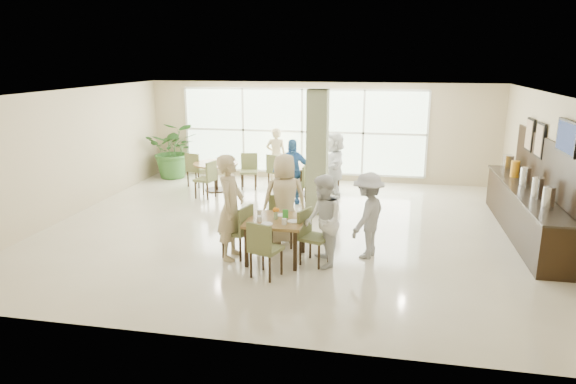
% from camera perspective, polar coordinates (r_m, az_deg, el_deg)
% --- Properties ---
extents(ground, '(10.00, 10.00, 0.00)m').
position_cam_1_polar(ground, '(10.80, 0.18, -4.01)').
color(ground, beige).
rests_on(ground, ground).
extents(room_shell, '(10.00, 10.00, 10.00)m').
position_cam_1_polar(room_shell, '(10.37, 0.19, 4.94)').
color(room_shell, white).
rests_on(room_shell, ground).
extents(window_bank, '(7.00, 0.04, 7.00)m').
position_cam_1_polar(window_bank, '(14.85, 1.56, 6.73)').
color(window_bank, silver).
rests_on(window_bank, ground).
extents(column, '(0.45, 0.45, 2.80)m').
position_cam_1_polar(column, '(11.53, 3.28, 4.38)').
color(column, '#6A6E4C').
rests_on(column, ground).
extents(main_table, '(1.00, 1.00, 0.75)m').
position_cam_1_polar(main_table, '(8.94, -1.36, -3.56)').
color(main_table, brown).
rests_on(main_table, ground).
extents(round_table_left, '(1.18, 1.18, 0.75)m').
position_cam_1_polar(round_table_left, '(13.81, -8.04, 2.56)').
color(round_table_left, brown).
rests_on(round_table_left, ground).
extents(round_table_right, '(1.00, 1.00, 0.75)m').
position_cam_1_polar(round_table_right, '(13.31, 1.50, 2.06)').
color(round_table_right, brown).
rests_on(round_table_right, ground).
extents(chairs_main_table, '(1.98, 1.97, 0.95)m').
position_cam_1_polar(chairs_main_table, '(8.99, -1.50, -4.73)').
color(chairs_main_table, '#626D3C').
rests_on(chairs_main_table, ground).
extents(chairs_table_left, '(2.03, 1.66, 0.95)m').
position_cam_1_polar(chairs_table_left, '(13.80, -7.89, 2.07)').
color(chairs_table_left, '#626D3C').
rests_on(chairs_table_left, ground).
extents(chairs_table_right, '(2.02, 1.92, 0.95)m').
position_cam_1_polar(chairs_table_right, '(13.34, 1.57, 1.77)').
color(chairs_table_right, '#626D3C').
rests_on(chairs_table_right, ground).
extents(tabletop_clutter, '(0.80, 0.73, 0.21)m').
position_cam_1_polar(tabletop_clutter, '(8.86, -1.44, -2.74)').
color(tabletop_clutter, white).
rests_on(tabletop_clutter, main_table).
extents(buffet_counter, '(0.64, 4.70, 1.95)m').
position_cam_1_polar(buffet_counter, '(11.29, 24.86, -1.64)').
color(buffet_counter, black).
rests_on(buffet_counter, ground).
extents(wall_tv, '(0.06, 1.00, 0.58)m').
position_cam_1_polar(wall_tv, '(9.99, 28.61, 5.36)').
color(wall_tv, black).
rests_on(wall_tv, ground).
extents(framed_art_a, '(0.05, 0.55, 0.70)m').
position_cam_1_polar(framed_art_a, '(11.56, 26.19, 5.18)').
color(framed_art_a, black).
rests_on(framed_art_a, ground).
extents(framed_art_b, '(0.05, 0.55, 0.70)m').
position_cam_1_polar(framed_art_b, '(12.32, 25.27, 5.79)').
color(framed_art_b, black).
rests_on(framed_art_b, ground).
extents(potted_plant, '(1.81, 1.81, 1.66)m').
position_cam_1_polar(potted_plant, '(15.50, -12.56, 4.60)').
color(potted_plant, '#2F6026').
rests_on(potted_plant, ground).
extents(teen_left, '(0.46, 0.69, 1.87)m').
position_cam_1_polar(teen_left, '(9.02, -6.38, -1.69)').
color(teen_left, tan).
rests_on(teen_left, ground).
extents(teen_far, '(0.96, 0.73, 1.73)m').
position_cam_1_polar(teen_far, '(9.73, -0.38, -0.78)').
color(teen_far, tan).
rests_on(teen_far, ground).
extents(teen_right, '(0.79, 0.91, 1.59)m').
position_cam_1_polar(teen_right, '(8.67, 3.88, -3.28)').
color(teen_right, white).
rests_on(teen_right, ground).
extents(teen_standing, '(0.89, 1.14, 1.54)m').
position_cam_1_polar(teen_standing, '(9.15, 8.85, -2.59)').
color(teen_standing, '#98989A').
rests_on(teen_standing, ground).
extents(adult_a, '(1.01, 0.69, 1.58)m').
position_cam_1_polar(adult_a, '(12.45, 0.41, 2.32)').
color(adult_a, '#407BC0').
rests_on(adult_a, ground).
extents(adult_b, '(0.98, 1.64, 1.65)m').
position_cam_1_polar(adult_b, '(13.12, 5.19, 3.05)').
color(adult_b, white).
rests_on(adult_b, ground).
extents(adult_standing, '(0.61, 0.44, 1.57)m').
position_cam_1_polar(adult_standing, '(14.52, -1.33, 4.09)').
color(adult_standing, tan).
rests_on(adult_standing, ground).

